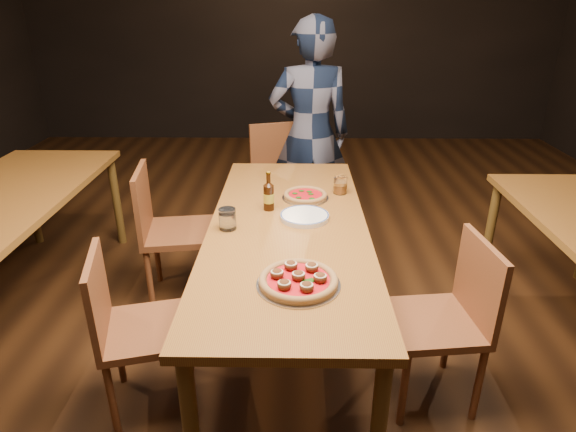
{
  "coord_description": "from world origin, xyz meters",
  "views": [
    {
      "loc": [
        0.03,
        -2.21,
        1.79
      ],
      "look_at": [
        0.0,
        -0.05,
        0.82
      ],
      "focal_mm": 30.0,
      "sensor_mm": 36.0,
      "label": 1
    }
  ],
  "objects_px": {
    "chair_main_e": "(433,321)",
    "plate_stack": "(305,217)",
    "chair_main_sw": "(179,231)",
    "chair_end": "(286,186)",
    "water_glass": "(227,219)",
    "pizza_margherita": "(305,195)",
    "pizza_meatball": "(298,280)",
    "diner": "(310,135)",
    "amber_glass": "(340,185)",
    "beer_bottle": "(269,197)",
    "chair_main_nw": "(147,328)",
    "table_main": "(288,237)"
  },
  "relations": [
    {
      "from": "chair_end",
      "to": "beer_bottle",
      "type": "relative_size",
      "value": 4.68
    },
    {
      "from": "table_main",
      "to": "pizza_meatball",
      "type": "relative_size",
      "value": 5.91
    },
    {
      "from": "chair_end",
      "to": "plate_stack",
      "type": "xyz_separation_m",
      "value": [
        0.12,
        -1.19,
        0.28
      ]
    },
    {
      "from": "chair_main_sw",
      "to": "table_main",
      "type": "bearing_deg",
      "value": -134.25
    },
    {
      "from": "pizza_margherita",
      "to": "plate_stack",
      "type": "xyz_separation_m",
      "value": [
        -0.01,
        -0.28,
        -0.0
      ]
    },
    {
      "from": "plate_stack",
      "to": "diner",
      "type": "xyz_separation_m",
      "value": [
        0.06,
        1.31,
        0.09
      ]
    },
    {
      "from": "amber_glass",
      "to": "table_main",
      "type": "bearing_deg",
      "value": -124.23
    },
    {
      "from": "pizza_meatball",
      "to": "beer_bottle",
      "type": "relative_size",
      "value": 1.63
    },
    {
      "from": "chair_main_sw",
      "to": "plate_stack",
      "type": "xyz_separation_m",
      "value": [
        0.78,
        -0.44,
        0.3
      ]
    },
    {
      "from": "table_main",
      "to": "pizza_meatball",
      "type": "xyz_separation_m",
      "value": [
        0.05,
        -0.57,
        0.09
      ]
    },
    {
      "from": "chair_main_e",
      "to": "plate_stack",
      "type": "height_order",
      "value": "chair_main_e"
    },
    {
      "from": "pizza_margherita",
      "to": "plate_stack",
      "type": "height_order",
      "value": "pizza_margherita"
    },
    {
      "from": "plate_stack",
      "to": "amber_glass",
      "type": "height_order",
      "value": "amber_glass"
    },
    {
      "from": "diner",
      "to": "plate_stack",
      "type": "bearing_deg",
      "value": 81.15
    },
    {
      "from": "chair_end",
      "to": "diner",
      "type": "relative_size",
      "value": 0.57
    },
    {
      "from": "pizza_meatball",
      "to": "beer_bottle",
      "type": "xyz_separation_m",
      "value": [
        -0.16,
        0.76,
        0.05
      ]
    },
    {
      "from": "water_glass",
      "to": "table_main",
      "type": "bearing_deg",
      "value": 10.12
    },
    {
      "from": "chair_main_sw",
      "to": "chair_main_e",
      "type": "height_order",
      "value": "chair_main_sw"
    },
    {
      "from": "pizza_meatball",
      "to": "chair_end",
      "type": "bearing_deg",
      "value": 92.64
    },
    {
      "from": "water_glass",
      "to": "plate_stack",
      "type": "bearing_deg",
      "value": 18.26
    },
    {
      "from": "pizza_margherita",
      "to": "water_glass",
      "type": "relative_size",
      "value": 2.51
    },
    {
      "from": "beer_bottle",
      "to": "chair_end",
      "type": "bearing_deg",
      "value": 86.12
    },
    {
      "from": "pizza_meatball",
      "to": "plate_stack",
      "type": "relative_size",
      "value": 1.33
    },
    {
      "from": "diner",
      "to": "chair_end",
      "type": "bearing_deg",
      "value": 27.53
    },
    {
      "from": "chair_main_sw",
      "to": "plate_stack",
      "type": "height_order",
      "value": "chair_main_sw"
    },
    {
      "from": "chair_main_sw",
      "to": "chair_end",
      "type": "xyz_separation_m",
      "value": [
        0.66,
        0.75,
        0.03
      ]
    },
    {
      "from": "pizza_meatball",
      "to": "chair_main_nw",
      "type": "bearing_deg",
      "value": 168.96
    },
    {
      "from": "beer_bottle",
      "to": "diner",
      "type": "height_order",
      "value": "diner"
    },
    {
      "from": "beer_bottle",
      "to": "amber_glass",
      "type": "relative_size",
      "value": 2.08
    },
    {
      "from": "table_main",
      "to": "plate_stack",
      "type": "relative_size",
      "value": 7.83
    },
    {
      "from": "water_glass",
      "to": "amber_glass",
      "type": "bearing_deg",
      "value": 39.49
    },
    {
      "from": "table_main",
      "to": "pizza_meatball",
      "type": "distance_m",
      "value": 0.58
    },
    {
      "from": "pizza_meatball",
      "to": "diner",
      "type": "xyz_separation_m",
      "value": [
        0.1,
        1.95,
        0.08
      ]
    },
    {
      "from": "chair_main_sw",
      "to": "pizza_margherita",
      "type": "distance_m",
      "value": 0.86
    },
    {
      "from": "chair_main_nw",
      "to": "water_glass",
      "type": "relative_size",
      "value": 8.01
    },
    {
      "from": "chair_end",
      "to": "amber_glass",
      "type": "xyz_separation_m",
      "value": [
        0.34,
        -0.82,
        0.31
      ]
    },
    {
      "from": "chair_end",
      "to": "water_glass",
      "type": "xyz_separation_m",
      "value": [
        -0.26,
        -1.31,
        0.32
      ]
    },
    {
      "from": "water_glass",
      "to": "diner",
      "type": "bearing_deg",
      "value": 72.69
    },
    {
      "from": "table_main",
      "to": "diner",
      "type": "height_order",
      "value": "diner"
    },
    {
      "from": "chair_main_nw",
      "to": "plate_stack",
      "type": "bearing_deg",
      "value": -68.93
    },
    {
      "from": "chair_main_nw",
      "to": "water_glass",
      "type": "height_order",
      "value": "water_glass"
    },
    {
      "from": "chair_main_e",
      "to": "amber_glass",
      "type": "xyz_separation_m",
      "value": [
        -0.38,
        0.81,
        0.36
      ]
    },
    {
      "from": "chair_end",
      "to": "chair_main_sw",
      "type": "bearing_deg",
      "value": -149.53
    },
    {
      "from": "chair_main_sw",
      "to": "amber_glass",
      "type": "xyz_separation_m",
      "value": [
        1.0,
        -0.07,
        0.34
      ]
    },
    {
      "from": "chair_main_e",
      "to": "water_glass",
      "type": "height_order",
      "value": "chair_main_e"
    },
    {
      "from": "beer_bottle",
      "to": "amber_glass",
      "type": "xyz_separation_m",
      "value": [
        0.41,
        0.25,
        -0.02
      ]
    },
    {
      "from": "chair_end",
      "to": "pizza_margherita",
      "type": "bearing_deg",
      "value": -99.81
    },
    {
      "from": "chair_end",
      "to": "pizza_meatball",
      "type": "relative_size",
      "value": 2.87
    },
    {
      "from": "table_main",
      "to": "water_glass",
      "type": "relative_size",
      "value": 18.75
    },
    {
      "from": "chair_main_sw",
      "to": "beer_bottle",
      "type": "relative_size",
      "value": 4.41
    }
  ]
}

